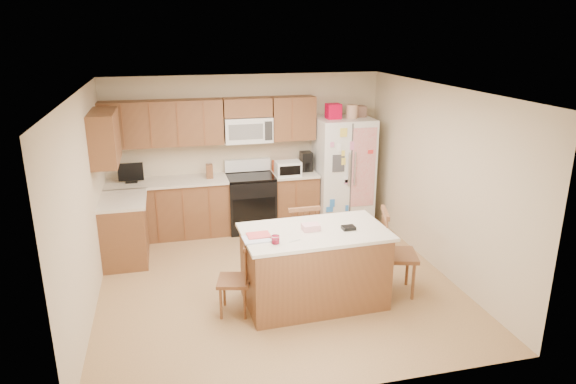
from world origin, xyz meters
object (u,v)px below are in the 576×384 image
object	(u,v)px
island	(314,266)
stove	(251,201)
windsor_chair_left	(236,280)
refrigerator	(343,170)
windsor_chair_right	(396,254)
windsor_chair_back	(301,242)

from	to	relation	value
island	stove	bearing A→B (deg)	97.30
stove	island	distance (m)	2.58
windsor_chair_left	refrigerator	bearing A→B (deg)	49.02
windsor_chair_left	windsor_chair_right	bearing A→B (deg)	0.54
windsor_chair_left	windsor_chair_back	world-z (taller)	windsor_chair_back
stove	refrigerator	xyz separation A→B (m)	(1.57, -0.06, 0.45)
stove	windsor_chair_left	distance (m)	2.66
stove	windsor_chair_right	size ratio (longest dim) A/B	1.04
stove	windsor_chair_back	world-z (taller)	stove
windsor_chair_back	stove	bearing A→B (deg)	101.01
stove	windsor_chair_right	world-z (taller)	stove
stove	refrigerator	distance (m)	1.63
windsor_chair_back	windsor_chair_right	xyz separation A→B (m)	(1.03, -0.73, 0.03)
windsor_chair_left	windsor_chair_right	size ratio (longest dim) A/B	0.81
windsor_chair_back	refrigerator	bearing A→B (deg)	55.73
refrigerator	windsor_chair_back	bearing A→B (deg)	-124.27
refrigerator	windsor_chair_back	world-z (taller)	refrigerator
windsor_chair_back	windsor_chair_right	world-z (taller)	windsor_chair_right
stove	windsor_chair_right	xyz separation A→B (m)	(1.39, -2.57, 0.04)
stove	island	xyz separation A→B (m)	(0.33, -2.56, -0.00)
island	windsor_chair_left	xyz separation A→B (m)	(-0.95, -0.02, -0.05)
island	windsor_chair_back	distance (m)	0.72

